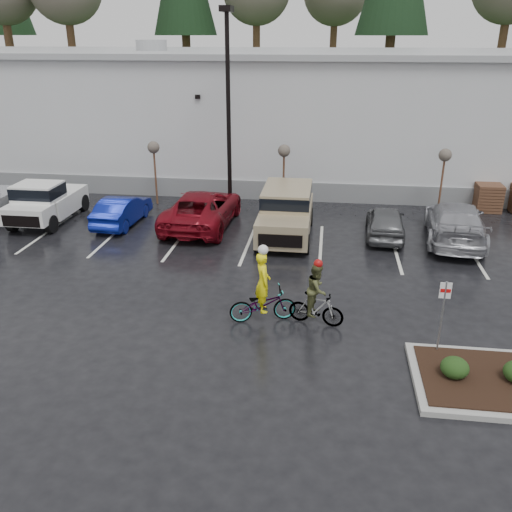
# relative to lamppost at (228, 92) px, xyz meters

# --- Properties ---
(ground) EXTENTS (120.00, 120.00, 0.00)m
(ground) POSITION_rel_lamppost_xyz_m (4.00, -12.00, -5.69)
(ground) COLOR black
(ground) RESTS_ON ground
(warehouse) EXTENTS (60.50, 15.50, 7.20)m
(warehouse) POSITION_rel_lamppost_xyz_m (4.00, 9.99, -2.04)
(warehouse) COLOR silver
(warehouse) RESTS_ON ground
(wooded_ridge) EXTENTS (80.00, 25.00, 6.00)m
(wooded_ridge) POSITION_rel_lamppost_xyz_m (4.00, 33.00, -2.69)
(wooded_ridge) COLOR #20431B
(wooded_ridge) RESTS_ON ground
(lamppost) EXTENTS (0.50, 1.00, 9.22)m
(lamppost) POSITION_rel_lamppost_xyz_m (0.00, 0.00, 0.00)
(lamppost) COLOR black
(lamppost) RESTS_ON ground
(sapling_west) EXTENTS (0.60, 0.60, 3.20)m
(sapling_west) POSITION_rel_lamppost_xyz_m (-4.00, 1.00, -2.96)
(sapling_west) COLOR #442A1B
(sapling_west) RESTS_ON ground
(sapling_mid) EXTENTS (0.60, 0.60, 3.20)m
(sapling_mid) POSITION_rel_lamppost_xyz_m (2.50, 1.00, -2.96)
(sapling_mid) COLOR #442A1B
(sapling_mid) RESTS_ON ground
(sapling_east) EXTENTS (0.60, 0.60, 3.20)m
(sapling_east) POSITION_rel_lamppost_xyz_m (10.00, 1.00, -2.96)
(sapling_east) COLOR #442A1B
(sapling_east) RESTS_ON ground
(pallet_stack_a) EXTENTS (1.20, 1.20, 1.35)m
(pallet_stack_a) POSITION_rel_lamppost_xyz_m (12.50, 2.00, -5.01)
(pallet_stack_a) COLOR #442A1B
(pallet_stack_a) RESTS_ON ground
(shrub_a) EXTENTS (0.70, 0.70, 0.52)m
(shrub_a) POSITION_rel_lamppost_xyz_m (8.00, -13.00, -5.27)
(shrub_a) COLOR black
(shrub_a) RESTS_ON curb_island
(fire_lane_sign) EXTENTS (0.30, 0.05, 2.20)m
(fire_lane_sign) POSITION_rel_lamppost_xyz_m (7.80, -11.80, -4.28)
(fire_lane_sign) COLOR gray
(fire_lane_sign) RESTS_ON ground
(pickup_white) EXTENTS (2.10, 5.20, 1.96)m
(pickup_white) POSITION_rel_lamppost_xyz_m (-8.15, -2.12, -4.71)
(pickup_white) COLOR white
(pickup_white) RESTS_ON ground
(car_blue) EXTENTS (1.60, 4.08, 1.32)m
(car_blue) POSITION_rel_lamppost_xyz_m (-4.58, -2.36, -5.02)
(car_blue) COLOR navy
(car_blue) RESTS_ON ground
(car_red) EXTENTS (2.93, 5.95, 1.62)m
(car_red) POSITION_rel_lamppost_xyz_m (-0.90, -2.11, -4.87)
(car_red) COLOR maroon
(car_red) RESTS_ON ground
(suv_tan) EXTENTS (2.20, 5.10, 2.06)m
(suv_tan) POSITION_rel_lamppost_xyz_m (2.96, -3.06, -4.66)
(suv_tan) COLOR #9C8B6A
(suv_tan) RESTS_ON ground
(car_grey) EXTENTS (1.79, 4.02, 1.34)m
(car_grey) POSITION_rel_lamppost_xyz_m (7.18, -2.44, -5.01)
(car_grey) COLOR #5A5C5F
(car_grey) RESTS_ON ground
(car_far_silver) EXTENTS (2.96, 5.89, 1.64)m
(car_far_silver) POSITION_rel_lamppost_xyz_m (10.02, -2.56, -4.86)
(car_far_silver) COLOR #A7A8AF
(car_far_silver) RESTS_ON ground
(cyclist_hivis) EXTENTS (2.15, 1.26, 2.46)m
(cyclist_hivis) POSITION_rel_lamppost_xyz_m (2.88, -10.50, -4.93)
(cyclist_hivis) COLOR #3F3F44
(cyclist_hivis) RESTS_ON ground
(cyclist_olive) EXTENTS (1.68, 0.85, 2.10)m
(cyclist_olive) POSITION_rel_lamppost_xyz_m (4.49, -10.50, -4.91)
(cyclist_olive) COLOR #3F3F44
(cyclist_olive) RESTS_ON ground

